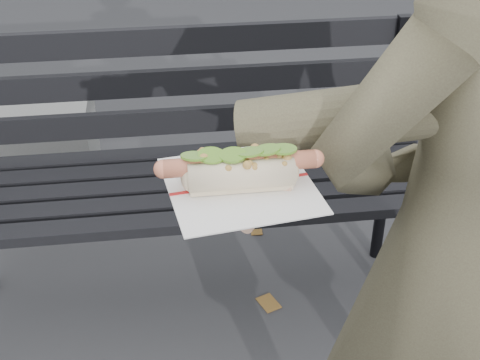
% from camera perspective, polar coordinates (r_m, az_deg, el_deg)
% --- Properties ---
extents(park_bench, '(1.50, 0.44, 0.88)m').
position_cam_1_polar(park_bench, '(1.98, -5.19, 1.97)').
color(park_bench, black).
rests_on(park_bench, ground).
extents(person, '(0.65, 0.48, 1.60)m').
position_cam_1_polar(person, '(1.20, 18.48, -6.41)').
color(person, '#463E2E').
rests_on(person, ground).
extents(held_hotdog, '(0.63, 0.31, 0.20)m').
position_cam_1_polar(held_hotdog, '(0.96, 10.96, 4.45)').
color(held_hotdog, '#463E2E').
extents(fallen_leaves, '(4.39, 3.11, 0.00)m').
position_cam_1_polar(fallen_leaves, '(2.10, 6.58, -14.11)').
color(fallen_leaves, brown).
rests_on(fallen_leaves, ground).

